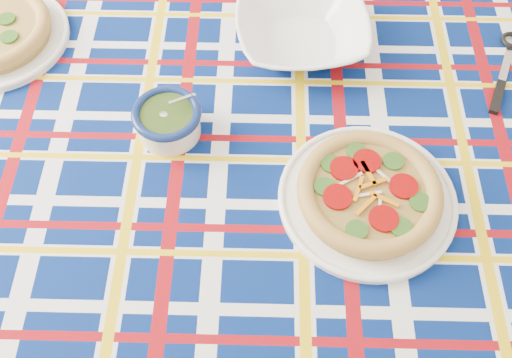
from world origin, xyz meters
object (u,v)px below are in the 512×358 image
(main_focaccia_plate, at_px, (369,192))
(serving_bowl, at_px, (302,31))
(pesto_bowl, at_px, (168,119))
(dining_table, at_px, (260,203))

(main_focaccia_plate, xyz_separation_m, serving_bowl, (-0.19, 0.35, 0.00))
(pesto_bowl, xyz_separation_m, serving_bowl, (0.19, 0.29, -0.00))
(main_focaccia_plate, height_order, pesto_bowl, pesto_bowl)
(dining_table, height_order, pesto_bowl, pesto_bowl)
(dining_table, bearing_deg, pesto_bowl, 147.97)
(dining_table, distance_m, pesto_bowl, 0.23)
(pesto_bowl, bearing_deg, dining_table, -18.94)
(dining_table, height_order, serving_bowl, serving_bowl)
(dining_table, bearing_deg, main_focaccia_plate, -11.13)
(serving_bowl, bearing_deg, dining_table, -89.83)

